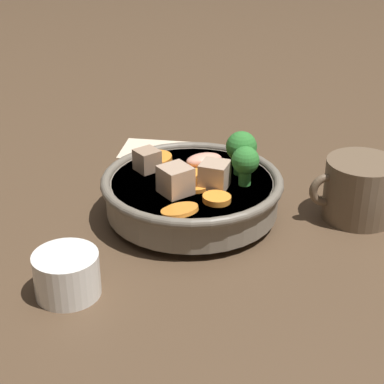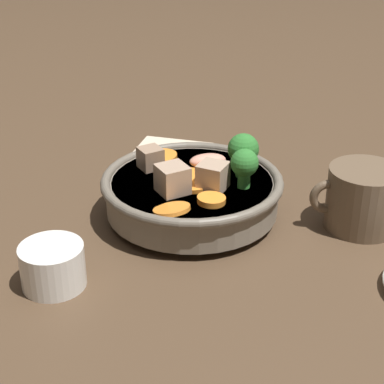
{
  "view_description": "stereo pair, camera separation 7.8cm",
  "coord_description": "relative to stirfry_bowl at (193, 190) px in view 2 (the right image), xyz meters",
  "views": [
    {
      "loc": [
        0.13,
        0.68,
        0.39
      ],
      "look_at": [
        0.0,
        0.0,
        0.03
      ],
      "focal_mm": 60.0,
      "sensor_mm": 36.0,
      "label": 1
    },
    {
      "loc": [
        0.05,
        0.69,
        0.39
      ],
      "look_at": [
        0.0,
        0.0,
        0.03
      ],
      "focal_mm": 60.0,
      "sensor_mm": 36.0,
      "label": 2
    }
  ],
  "objects": [
    {
      "name": "ground_plane",
      "position": [
        0.0,
        -0.0,
        -0.04
      ],
      "size": [
        3.0,
        3.0,
        0.0
      ],
      "primitive_type": "plane",
      "color": "#4C3826"
    },
    {
      "name": "tea_cup",
      "position": [
        0.15,
        0.13,
        -0.01
      ],
      "size": [
        0.07,
        0.07,
        0.05
      ],
      "color": "white",
      "rests_on": "ground_plane"
    },
    {
      "name": "dark_mug",
      "position": [
        -0.2,
        0.04,
        0.0
      ],
      "size": [
        0.11,
        0.09,
        0.08
      ],
      "color": "brown",
      "rests_on": "ground_plane"
    },
    {
      "name": "napkin",
      "position": [
        0.02,
        -0.21,
        -0.04
      ],
      "size": [
        0.13,
        0.11,
        0.0
      ],
      "color": "beige",
      "rests_on": "ground_plane"
    },
    {
      "name": "stirfry_bowl",
      "position": [
        0.0,
        0.0,
        0.0
      ],
      "size": [
        0.22,
        0.22,
        0.1
      ],
      "color": "slate",
      "rests_on": "ground_plane"
    }
  ]
}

